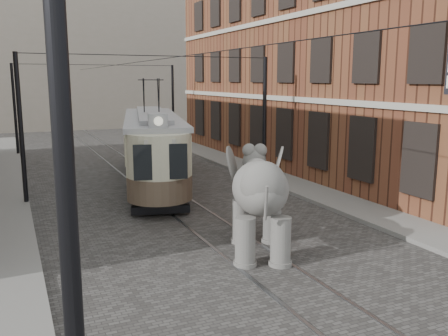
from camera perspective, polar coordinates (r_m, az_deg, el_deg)
name	(u,v)px	position (r m, az deg, el deg)	size (l,w,h in m)	color
ground	(214,229)	(16.25, -1.25, -7.30)	(120.00, 120.00, 0.00)	#484643
tram_rails	(214,229)	(16.25, -1.25, -7.26)	(1.54, 80.00, 0.02)	slate
sidewalk_right	(357,208)	(19.27, 15.47, -4.60)	(2.00, 60.00, 0.15)	slate
sidewalk_left	(1,256)	(15.08, -24.98, -9.43)	(2.00, 60.00, 0.15)	slate
brick_building	(329,61)	(28.84, 12.31, 12.29)	(8.00, 26.00, 12.00)	brown
distant_block	(66,60)	(54.63, -18.23, 12.08)	(28.00, 10.00, 14.00)	#9D9482
catenary	(162,127)	(20.21, -7.36, 4.82)	(11.00, 30.20, 6.00)	black
tram	(152,131)	(23.51, -8.52, 4.33)	(2.59, 12.57, 4.99)	beige
elephant	(260,203)	(13.75, 4.28, -4.16)	(2.68, 4.87, 2.98)	slate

